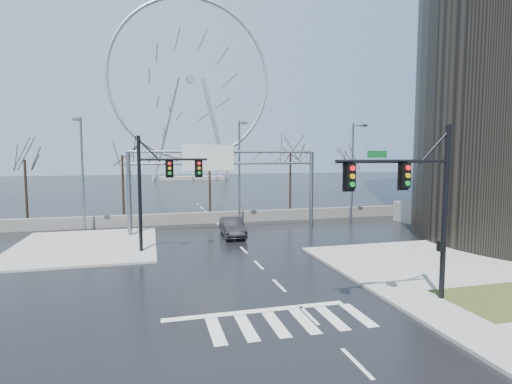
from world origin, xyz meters
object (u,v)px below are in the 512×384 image
object	(u,v)px
signal_mast_far	(157,182)
ferris_wheel	(190,86)
signal_mast_near	(420,196)
sign_gantry	(221,173)
car	(232,227)

from	to	relation	value
signal_mast_far	ferris_wheel	world-z (taller)	ferris_wheel
signal_mast_near	signal_mast_far	distance (m)	17.03
signal_mast_far	sign_gantry	distance (m)	8.14
signal_mast_near	sign_gantry	bearing A→B (deg)	106.19
signal_mast_near	signal_mast_far	xyz separation A→B (m)	(-11.01, 13.00, -0.04)
signal_mast_near	car	world-z (taller)	signal_mast_near
signal_mast_near	signal_mast_far	size ratio (longest dim) A/B	1.00
sign_gantry	car	world-z (taller)	sign_gantry
signal_mast_near	car	distance (m)	18.17
signal_mast_near	sign_gantry	size ratio (longest dim) A/B	0.49
signal_mast_far	car	world-z (taller)	signal_mast_far
signal_mast_far	car	xyz separation A→B (m)	(6.06, 4.00, -4.05)
signal_mast_near	signal_mast_far	bearing A→B (deg)	130.26
ferris_wheel	car	distance (m)	86.00
ferris_wheel	car	xyz separation A→B (m)	(-4.81, -82.04, -25.36)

